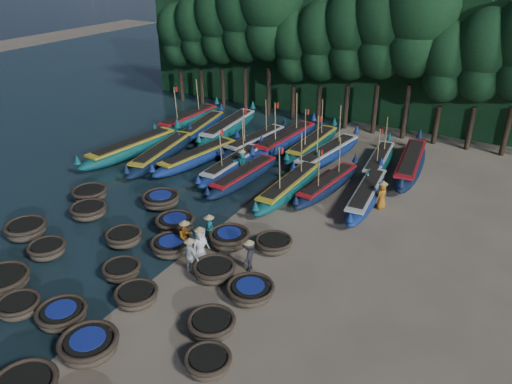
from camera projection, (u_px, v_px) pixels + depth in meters
The scene contains 58 objects.
ground at pixel (196, 245), 24.22m from camera, with size 120.00×120.00×0.00m, color gray.
foliage_wall at pixel (364, 57), 40.29m from camera, with size 40.00×3.00×10.00m, color black.
coracle_5 at pixel (3, 281), 20.98m from camera, with size 2.56×2.56×0.74m.
coracle_6 at pixel (19, 306), 19.57m from camera, with size 2.00×2.00×0.65m.
coracle_7 at pixel (62, 314), 19.12m from camera, with size 2.07×2.07×0.66m.
coracle_8 at pixel (89, 345), 17.56m from camera, with size 2.63×2.63×0.76m.
coracle_9 at pixel (208, 362), 16.94m from camera, with size 1.78×1.78×0.65m.
coracle_10 at pixel (26, 229), 24.66m from camera, with size 2.30×2.30×0.82m.
coracle_11 at pixel (47, 249), 23.16m from camera, with size 1.77×1.77×0.71m.
coracle_12 at pixel (122, 270), 21.71m from camera, with size 1.74×1.74×0.67m.
coracle_13 at pixel (136, 296), 20.14m from camera, with size 2.11×2.11×0.67m.
coracle_14 at pixel (211, 325), 18.57m from camera, with size 1.89×1.89×0.70m.
coracle_15 at pixel (89, 211), 26.48m from camera, with size 1.96×1.96×0.75m.
coracle_16 at pixel (124, 237), 24.09m from camera, with size 1.80×1.80×0.72m.
coracle_17 at pixel (171, 246), 23.42m from camera, with size 2.42×2.42×0.71m.
coracle_18 at pixel (214, 270), 21.66m from camera, with size 2.29×2.29×0.71m.
coracle_19 at pixel (250, 291), 20.43m from camera, with size 2.16×2.16×0.67m.
coracle_20 at pixel (90, 194), 28.24m from camera, with size 2.00×2.00×0.77m.
coracle_21 at pixel (161, 200), 27.59m from camera, with size 2.12×2.12×0.76m.
coracle_22 at pixel (175, 223), 25.29m from camera, with size 2.04×2.04×0.75m.
coracle_23 at pixel (229, 238), 23.93m from camera, with size 2.16×2.16×0.80m.
coracle_24 at pixel (274, 244), 23.66m from camera, with size 1.86×1.86×0.65m.
long_boat_1 at pixel (133, 148), 34.16m from camera, with size 2.66×9.14×1.62m.
long_boat_2 at pixel (162, 153), 33.39m from camera, with size 2.87×8.59×1.53m.
long_boat_3 at pixel (198, 157), 32.93m from camera, with size 2.73×8.10×1.44m.
long_boat_4 at pixel (233, 165), 31.77m from camera, with size 1.42×7.86×3.34m.
long_boat_5 at pixel (244, 176), 30.30m from camera, with size 1.84×7.50×1.32m.
long_boat_6 at pixel (290, 186), 28.88m from camera, with size 1.55×8.25×3.51m.
long_boat_7 at pixel (328, 185), 29.20m from camera, with size 2.13×7.39×3.16m.
long_boat_8 at pixel (366, 195), 27.96m from camera, with size 2.11×7.88×1.39m.
long_boat_9 at pixel (188, 119), 39.95m from camera, with size 1.66×8.36×3.55m.
long_boat_10 at pixel (202, 127), 38.46m from camera, with size 2.58×7.68×1.37m.
long_boat_11 at pixel (228, 127), 38.03m from camera, with size 2.27×9.10×1.61m.
long_boat_12 at pixel (256, 141), 35.61m from camera, with size 2.29×7.80×3.34m.
long_boat_13 at pixel (286, 140), 35.68m from camera, with size 2.21×8.79×3.74m.
long_boat_14 at pixel (312, 144), 34.95m from camera, with size 1.57×8.30×3.52m.
long_boat_15 at pixel (327, 154), 33.27m from camera, with size 2.66×8.56×3.67m.
long_boat_16 at pixel (379, 161), 32.34m from camera, with size 2.09×7.50×3.20m.
long_boat_17 at pixel (410, 164), 31.74m from camera, with size 2.60×9.05×1.60m.
fisherman_0 at pixel (200, 244), 22.59m from camera, with size 0.76×0.97×1.95m.
fisherman_1 at pixel (209, 228), 23.98m from camera, with size 0.64×0.52×1.72m.
fisherman_2 at pixel (185, 235), 23.45m from camera, with size 0.85×0.93×1.76m.
fisherman_3 at pixel (249, 255), 22.05m from camera, with size 0.65×1.01×1.69m.
fisherman_4 at pixel (190, 255), 21.83m from camera, with size 1.05×0.60×1.89m.
fisherman_5 at pixel (242, 163), 31.23m from camera, with size 1.55×1.26×1.86m.
fisherman_6 at pixel (382, 195), 27.26m from camera, with size 0.72×0.89×1.77m.
tree_0 at pixel (178, 34), 44.23m from camera, with size 3.68×3.68×8.68m.
tree_1 at pixel (199, 28), 42.91m from camera, with size 4.09×4.09×9.65m.
tree_2 at pixel (221, 22), 41.59m from camera, with size 4.51×4.51×10.63m.
tree_3 at pixel (244, 15), 40.27m from camera, with size 4.92×4.92×11.60m.
tree_4 at pixel (270, 8), 38.95m from camera, with size 5.34×5.34×12.58m.
tree_5 at pixel (295, 46), 39.13m from camera, with size 3.68×3.68×8.68m.
tree_6 at pixel (323, 40), 37.81m from camera, with size 4.09×4.09×9.65m.
tree_7 at pixel (352, 33), 36.49m from camera, with size 4.51×4.51×10.63m.
tree_8 at pixel (384, 26), 35.16m from camera, with size 4.92×4.92×11.60m.
tree_9 at pixel (419, 18), 33.84m from camera, with size 5.34×5.34×12.58m.
tree_10 at pixel (447, 61), 34.02m from camera, with size 3.68×3.68×8.68m.
tree_11 at pixel (485, 55), 32.70m from camera, with size 4.09×4.09×9.65m.
Camera 1 is at (12.73, -16.39, 13.09)m, focal length 35.00 mm.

